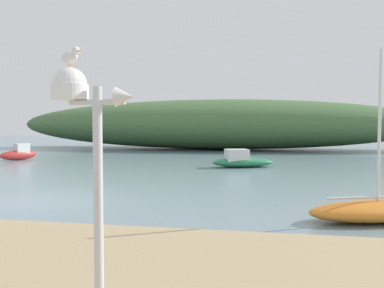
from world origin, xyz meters
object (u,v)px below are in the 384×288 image
Objects in this scene: mast_structure at (81,112)px; seagull_on_radar at (70,56)px; motorboat_centre_water at (19,154)px; sailboat_east_reach at (378,210)px; motorboat_near_shore at (241,161)px.

seagull_on_radar is (-0.13, -0.01, 0.70)m from mast_structure.
sailboat_east_reach reaches higher than motorboat_centre_water.
motorboat_near_shore is (0.75, 18.65, -2.92)m from seagull_on_radar.
motorboat_centre_water is at bearing 173.05° from motorboat_near_shore.
seagull_on_radar is at bearing -55.03° from motorboat_centre_water.
motorboat_near_shore is at bearing 109.24° from sailboat_east_reach.
seagull_on_radar is at bearing -177.31° from mast_structure.
mast_structure is 8.28m from sailboat_east_reach.
mast_structure reaches higher than motorboat_near_shore.
seagull_on_radar is 8.59m from sailboat_east_reach.
sailboat_east_reach reaches higher than mast_structure.
motorboat_near_shore is 1.40× the size of motorboat_centre_water.
motorboat_centre_water is (-14.46, 20.49, -2.17)m from mast_structure.
seagull_on_radar is 18.90m from motorboat_near_shore.
mast_structure is at bearing -54.78° from motorboat_centre_water.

